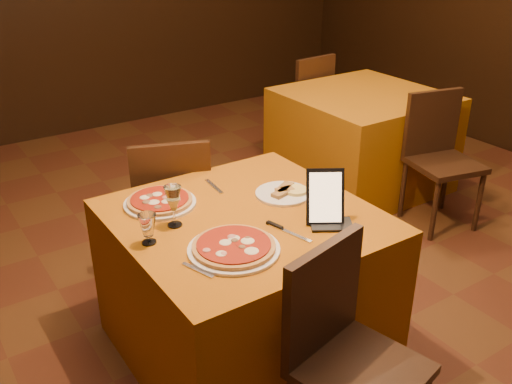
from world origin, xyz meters
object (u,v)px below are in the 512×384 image
side_table (361,140)px  pizza_far (160,202)px  wine_glass (174,206)px  tablet (325,197)px  main_table (245,285)px  chair_side_far (299,105)px  pizza_near (234,248)px  chair_main_far (171,207)px  water_glass (148,229)px  chair_side_near (445,164)px  chair_main_near (361,370)px

side_table → pizza_far: (-2.09, -0.83, 0.39)m
wine_glass → tablet: (0.56, -0.33, 0.03)m
wine_glass → main_table: bearing=-16.3°
pizza_far → side_table: bearing=21.8°
pizza_far → chair_side_far: bearing=38.0°
chair_side_far → pizza_near: chair_side_far is taller
side_table → chair_main_far: (-1.82, -0.35, 0.08)m
water_glass → chair_side_near: bearing=7.9°
chair_side_far → tablet: bearing=49.6°
chair_main_far → wine_glass: wine_glass is taller
chair_main_near → chair_main_far: size_ratio=1.00×
main_table → pizza_far: (-0.27, 0.30, 0.39)m
chair_main_near → chair_side_far: 3.28m
chair_main_far → chair_side_near: bearing=-173.7°
pizza_near → chair_main_near: bearing=-70.2°
chair_main_far → chair_main_near: bearing=110.3°
pizza_far → water_glass: water_glass is taller
chair_side_far → side_table: bearing=85.2°
water_glass → chair_main_far: bearing=59.5°
chair_side_near → pizza_far: bearing=-166.3°
pizza_near → water_glass: water_glass is taller
pizza_far → tablet: tablet is taller
chair_main_near → chair_side_far: size_ratio=1.00×
chair_side_far → water_glass: bearing=35.4°
side_table → pizza_near: 2.47m
side_table → pizza_near: size_ratio=2.95×
chair_side_near → pizza_far: chair_side_near is taller
pizza_near → wine_glass: bearing=107.4°
tablet → main_table: bearing=169.5°
main_table → pizza_far: pizza_far is taller
main_table → chair_main_far: bearing=90.0°
side_table → wine_glass: 2.41m
pizza_far → chair_side_near: bearing=0.8°
chair_main_near → tablet: 0.73m
chair_side_far → pizza_near: bearing=42.3°
chair_main_far → tablet: size_ratio=3.73×
chair_main_near → chair_side_near: same height
side_table → chair_side_near: 0.81m
chair_side_near → pizza_near: (-2.02, -0.56, 0.31)m
chair_main_near → chair_side_far: (1.82, 2.72, 0.00)m
chair_side_far → tablet: 2.71m
chair_main_near → tablet: size_ratio=3.73×
chair_main_far → tablet: bearing=124.6°
wine_glass → tablet: 0.65m
chair_main_near → chair_side_near: (1.82, 1.12, 0.00)m
chair_main_near → chair_main_far: bearing=76.9°
tablet → wine_glass: bearing=-178.1°
chair_side_near → chair_side_far: (0.00, 1.61, 0.00)m
pizza_near → water_glass: 0.36m
main_table → chair_main_near: size_ratio=1.21×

